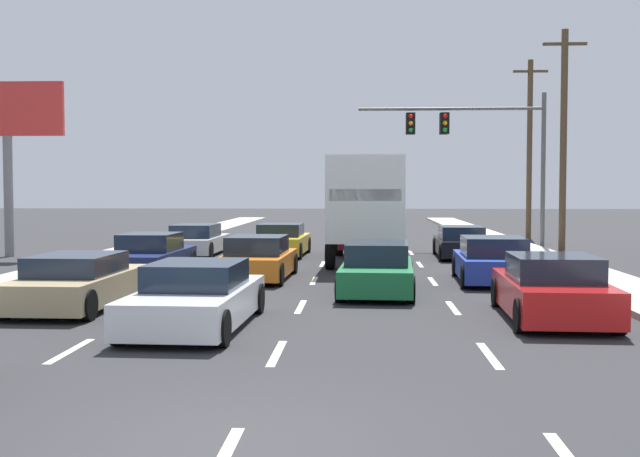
{
  "coord_description": "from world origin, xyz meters",
  "views": [
    {
      "loc": [
        1.35,
        -7.96,
        2.66
      ],
      "look_at": [
        0.06,
        16.68,
        1.4
      ],
      "focal_mm": 44.29,
      "sensor_mm": 36.0,
      "label": 1
    }
  ],
  "objects_px": {
    "car_silver": "(197,241)",
    "car_orange": "(258,259)",
    "roadside_billboard": "(7,130)",
    "car_yellow": "(281,241)",
    "car_black": "(461,243)",
    "traffic_signal_mast": "(467,135)",
    "utility_pole_mid": "(563,138)",
    "car_blue": "(493,261)",
    "box_truck": "(367,205)",
    "car_navy": "(150,257)",
    "car_tan": "(78,282)",
    "utility_pole_far": "(529,147)",
    "car_green": "(377,270)",
    "car_red": "(552,290)",
    "car_white": "(196,298)"
  },
  "relations": [
    {
      "from": "car_silver",
      "to": "car_orange",
      "type": "height_order",
      "value": "car_orange"
    },
    {
      "from": "roadside_billboard",
      "to": "car_yellow",
      "type": "bearing_deg",
      "value": 4.8
    },
    {
      "from": "car_black",
      "to": "traffic_signal_mast",
      "type": "distance_m",
      "value": 6.88
    },
    {
      "from": "utility_pole_mid",
      "to": "car_blue",
      "type": "bearing_deg",
      "value": -113.09
    },
    {
      "from": "utility_pole_mid",
      "to": "box_truck",
      "type": "bearing_deg",
      "value": -146.38
    },
    {
      "from": "car_navy",
      "to": "car_orange",
      "type": "relative_size",
      "value": 1.07
    },
    {
      "from": "car_yellow",
      "to": "car_navy",
      "type": "bearing_deg",
      "value": -113.43
    },
    {
      "from": "utility_pole_mid",
      "to": "roadside_billboard",
      "type": "bearing_deg",
      "value": -171.27
    },
    {
      "from": "car_tan",
      "to": "box_truck",
      "type": "relative_size",
      "value": 0.57
    },
    {
      "from": "car_black",
      "to": "utility_pole_mid",
      "type": "height_order",
      "value": "utility_pole_mid"
    },
    {
      "from": "traffic_signal_mast",
      "to": "utility_pole_far",
      "type": "bearing_deg",
      "value": 57.5
    },
    {
      "from": "car_orange",
      "to": "car_black",
      "type": "distance_m",
      "value": 10.21
    },
    {
      "from": "car_yellow",
      "to": "utility_pole_far",
      "type": "bearing_deg",
      "value": 43.2
    },
    {
      "from": "car_tan",
      "to": "traffic_signal_mast",
      "type": "distance_m",
      "value": 21.89
    },
    {
      "from": "car_green",
      "to": "car_blue",
      "type": "relative_size",
      "value": 1.09
    },
    {
      "from": "car_black",
      "to": "car_navy",
      "type": "bearing_deg",
      "value": -145.49
    },
    {
      "from": "car_orange",
      "to": "car_red",
      "type": "height_order",
      "value": "car_red"
    },
    {
      "from": "car_black",
      "to": "car_red",
      "type": "distance_m",
      "value": 14.32
    },
    {
      "from": "box_truck",
      "to": "roadside_billboard",
      "type": "distance_m",
      "value": 14.36
    },
    {
      "from": "car_black",
      "to": "car_tan",
      "type": "bearing_deg",
      "value": -127.49
    },
    {
      "from": "car_green",
      "to": "car_black",
      "type": "xyz_separation_m",
      "value": [
        3.43,
        10.45,
        -0.04
      ]
    },
    {
      "from": "car_green",
      "to": "car_tan",
      "type": "bearing_deg",
      "value": -157.55
    },
    {
      "from": "box_truck",
      "to": "car_green",
      "type": "xyz_separation_m",
      "value": [
        0.19,
        -7.95,
        -1.48
      ]
    },
    {
      "from": "utility_pole_mid",
      "to": "car_tan",
      "type": "bearing_deg",
      "value": -132.29
    },
    {
      "from": "car_black",
      "to": "car_red",
      "type": "relative_size",
      "value": 1.01
    },
    {
      "from": "car_yellow",
      "to": "utility_pole_far",
      "type": "relative_size",
      "value": 0.47
    },
    {
      "from": "traffic_signal_mast",
      "to": "roadside_billboard",
      "type": "xyz_separation_m",
      "value": [
        -18.39,
        -5.62,
        -0.13
      ]
    },
    {
      "from": "car_silver",
      "to": "traffic_signal_mast",
      "type": "bearing_deg",
      "value": 21.42
    },
    {
      "from": "car_tan",
      "to": "car_yellow",
      "type": "distance_m",
      "value": 14.02
    },
    {
      "from": "utility_pole_far",
      "to": "roadside_billboard",
      "type": "relative_size",
      "value": 1.38
    },
    {
      "from": "box_truck",
      "to": "car_white",
      "type": "bearing_deg",
      "value": -104.37
    },
    {
      "from": "car_orange",
      "to": "car_white",
      "type": "distance_m",
      "value": 8.05
    },
    {
      "from": "car_silver",
      "to": "car_red",
      "type": "bearing_deg",
      "value": -55.3
    },
    {
      "from": "car_navy",
      "to": "utility_pole_mid",
      "type": "xyz_separation_m",
      "value": [
        14.76,
        9.95,
        4.17
      ]
    },
    {
      "from": "car_silver",
      "to": "car_red",
      "type": "distance_m",
      "value": 18.33
    },
    {
      "from": "car_blue",
      "to": "car_tan",
      "type": "bearing_deg",
      "value": -152.61
    },
    {
      "from": "car_orange",
      "to": "car_tan",
      "type": "bearing_deg",
      "value": -120.19
    },
    {
      "from": "car_navy",
      "to": "utility_pole_far",
      "type": "height_order",
      "value": "utility_pole_far"
    },
    {
      "from": "car_orange",
      "to": "box_truck",
      "type": "xyz_separation_m",
      "value": [
        3.24,
        5.07,
        1.5
      ]
    },
    {
      "from": "car_silver",
      "to": "utility_pole_mid",
      "type": "distance_m",
      "value": 15.68
    },
    {
      "from": "car_white",
      "to": "car_tan",
      "type": "bearing_deg",
      "value": 143.0
    },
    {
      "from": "car_black",
      "to": "car_silver",
      "type": "bearing_deg",
      "value": 175.88
    },
    {
      "from": "car_navy",
      "to": "utility_pole_far",
      "type": "bearing_deg",
      "value": 50.87
    },
    {
      "from": "utility_pole_far",
      "to": "car_orange",
      "type": "bearing_deg",
      "value": -121.63
    },
    {
      "from": "car_tan",
      "to": "car_orange",
      "type": "height_order",
      "value": "car_orange"
    },
    {
      "from": "car_blue",
      "to": "car_black",
      "type": "bearing_deg",
      "value": 89.14
    },
    {
      "from": "box_truck",
      "to": "traffic_signal_mast",
      "type": "bearing_deg",
      "value": 59.77
    },
    {
      "from": "car_yellow",
      "to": "car_orange",
      "type": "relative_size",
      "value": 1.01
    },
    {
      "from": "box_truck",
      "to": "utility_pole_mid",
      "type": "relative_size",
      "value": 0.89
    },
    {
      "from": "car_black",
      "to": "utility_pole_far",
      "type": "distance_m",
      "value": 13.4
    }
  ]
}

